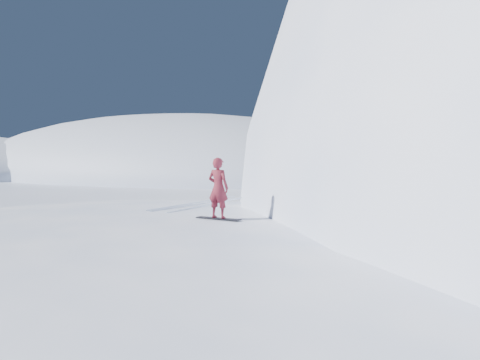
# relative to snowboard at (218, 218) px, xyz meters

# --- Properties ---
(ground) EXTENTS (400.00, 400.00, 0.00)m
(ground) POSITION_rel_snowboard_xyz_m (-2.72, -3.14, -2.41)
(ground) COLOR white
(ground) RESTS_ON ground
(near_ridge) EXTENTS (36.00, 28.00, 4.80)m
(near_ridge) POSITION_rel_snowboard_xyz_m (-1.72, -0.14, -2.41)
(near_ridge) COLOR white
(near_ridge) RESTS_ON ground
(far_ridge_a) EXTENTS (120.00, 70.00, 28.00)m
(far_ridge_a) POSITION_rel_snowboard_xyz_m (-72.72, 56.86, -2.41)
(far_ridge_a) COLOR white
(far_ridge_a) RESTS_ON ground
(far_ridge_c) EXTENTS (140.00, 90.00, 36.00)m
(far_ridge_c) POSITION_rel_snowboard_xyz_m (-42.72, 106.86, -2.41)
(far_ridge_c) COLOR white
(far_ridge_c) RESTS_ON ground
(wind_bumps) EXTENTS (16.00, 14.40, 1.00)m
(wind_bumps) POSITION_rel_snowboard_xyz_m (-3.28, -1.02, -2.41)
(wind_bumps) COLOR white
(wind_bumps) RESTS_ON ground
(snowboard) EXTENTS (1.44, 0.54, 0.02)m
(snowboard) POSITION_rel_snowboard_xyz_m (0.00, 0.00, 0.00)
(snowboard) COLOR black
(snowboard) RESTS_ON near_ridge
(snowboarder) EXTENTS (0.72, 0.54, 1.77)m
(snowboarder) POSITION_rel_snowboard_xyz_m (0.00, 0.00, 0.90)
(snowboarder) COLOR maroon
(snowboarder) RESTS_ON snowboard
(vapor_plume) EXTENTS (10.08, 8.06, 7.06)m
(vapor_plume) POSITION_rel_snowboard_xyz_m (-45.79, 32.15, -2.41)
(vapor_plume) COLOR white
(vapor_plume) RESTS_ON ground
(board_tracks) EXTENTS (2.17, 5.96, 0.04)m
(board_tracks) POSITION_rel_snowboard_xyz_m (-3.33, 2.82, 0.01)
(board_tracks) COLOR silver
(board_tracks) RESTS_ON ground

